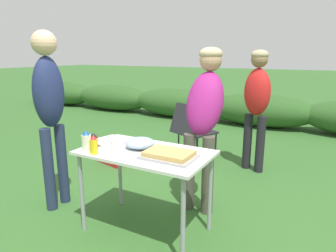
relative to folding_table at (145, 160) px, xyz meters
The scene contains 15 objects.
ground_plane 0.66m from the folding_table, ahead, with size 60.00×60.00×0.00m, color #336028.
shrub_hedge 4.54m from the folding_table, 90.00° to the left, with size 14.40×0.90×0.70m.
folding_table is the anchor object (origin of this frame).
food_tray 0.28m from the folding_table, 11.67° to the right, with size 0.41×0.29×0.06m.
plate_stack 0.38m from the folding_table, behind, with size 0.24×0.24×0.02m, color white.
mixing_bowl 0.16m from the folding_table, 148.11° to the left, with size 0.26×0.26×0.09m, color #99B2CC.
paper_cup_stack 0.28m from the folding_table, 145.71° to the right, with size 0.08×0.08×0.10m, color white.
bbq_sauce_bottle 0.48m from the folding_table, 161.65° to the right, with size 0.07×0.07×0.14m.
mayo_bottle 0.52m from the folding_table, 151.94° to the right, with size 0.08×0.08×0.18m.
mustard_bottle 0.45m from the folding_table, 142.04° to the right, with size 0.06×0.06×0.16m.
standing_person_in_red_jacket 0.78m from the folding_table, 68.13° to the left, with size 0.37×0.48×1.60m.
standing_person_in_navy_coat 1.99m from the folding_table, 75.65° to the left, with size 0.42×0.36×1.59m.
standing_person_with_beanie 1.13m from the folding_table, behind, with size 0.25×0.33×1.75m.
camp_chair_green_behind_table 2.00m from the folding_table, 102.64° to the left, with size 0.66×0.72×0.83m.
cooler_box 1.89m from the folding_table, 137.36° to the left, with size 0.54×0.42×0.34m.
Camera 1 is at (1.32, -2.01, 1.54)m, focal length 32.00 mm.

